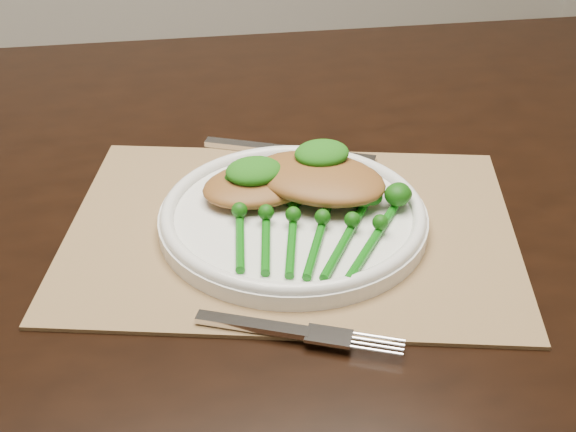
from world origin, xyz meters
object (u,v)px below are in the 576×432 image
object	(u,v)px
dinner_plate	(293,216)
chicken_fillet_left	(261,184)
broccolini_bundle	(306,235)
dining_table	(262,430)
placemat	(291,229)

from	to	relation	value
dinner_plate	chicken_fillet_left	bearing A→B (deg)	115.13
dinner_plate	broccolini_bundle	size ratio (longest dim) A/B	1.23
dining_table	dinner_plate	xyz separation A→B (m)	(0.01, -0.09, 0.39)
chicken_fillet_left	dinner_plate	bearing A→B (deg)	-70.96
dining_table	placemat	distance (m)	0.39
dinner_plate	chicken_fillet_left	distance (m)	0.05
dining_table	broccolini_bundle	size ratio (longest dim) A/B	8.19
placemat	dinner_plate	size ratio (longest dim) A/B	1.66
dinner_plate	broccolini_bundle	distance (m)	0.05
broccolini_bundle	chicken_fillet_left	bearing A→B (deg)	127.98
placemat	broccolini_bundle	xyz separation A→B (m)	(0.00, -0.04, 0.02)
dining_table	chicken_fillet_left	distance (m)	0.41
chicken_fillet_left	broccolini_bundle	distance (m)	0.09
chicken_fillet_left	broccolini_bundle	world-z (taller)	chicken_fillet_left
broccolini_bundle	dining_table	bearing A→B (deg)	120.87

